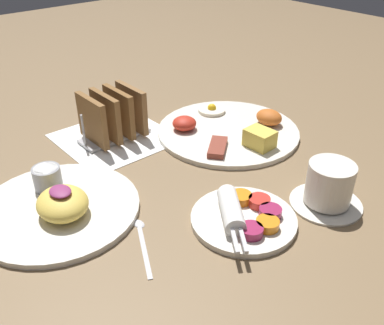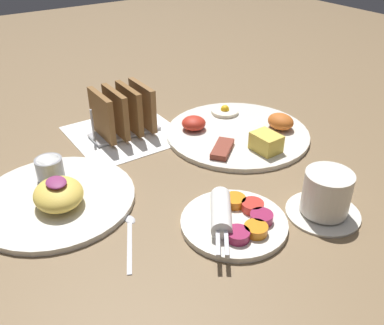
% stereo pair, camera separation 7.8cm
% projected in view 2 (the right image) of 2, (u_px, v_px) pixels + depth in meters
% --- Properties ---
extents(ground_plane, '(3.00, 3.00, 0.00)m').
position_uv_depth(ground_plane, '(160.00, 168.00, 0.82)').
color(ground_plane, brown).
extents(napkin_flat, '(0.22, 0.22, 0.00)m').
position_uv_depth(napkin_flat, '(125.00, 133.00, 0.93)').
color(napkin_flat, white).
rests_on(napkin_flat, ground_plane).
extents(plate_breakfast, '(0.31, 0.31, 0.05)m').
position_uv_depth(plate_breakfast, '(239.00, 132.00, 0.92)').
color(plate_breakfast, silver).
rests_on(plate_breakfast, ground_plane).
extents(plate_condiments, '(0.17, 0.17, 0.04)m').
position_uv_depth(plate_condiments, '(234.00, 220.00, 0.67)').
color(plate_condiments, silver).
rests_on(plate_condiments, ground_plane).
extents(plate_foreground, '(0.27, 0.27, 0.06)m').
position_uv_depth(plate_foreground, '(56.00, 195.00, 0.72)').
color(plate_foreground, silver).
rests_on(plate_foreground, ground_plane).
extents(toast_rack, '(0.10, 0.15, 0.10)m').
position_uv_depth(toast_rack, '(123.00, 113.00, 0.91)').
color(toast_rack, '#B7B7BC').
rests_on(toast_rack, ground_plane).
extents(coffee_cup, '(0.12, 0.12, 0.08)m').
position_uv_depth(coffee_cup, '(326.00, 196.00, 0.68)').
color(coffee_cup, silver).
rests_on(coffee_cup, ground_plane).
extents(teaspoon, '(0.12, 0.07, 0.01)m').
position_uv_depth(teaspoon, '(130.00, 231.00, 0.65)').
color(teaspoon, silver).
rests_on(teaspoon, ground_plane).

